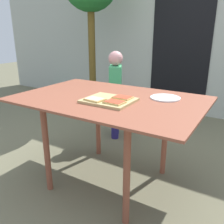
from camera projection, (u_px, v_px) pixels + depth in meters
ground_plane at (109, 180)px, 2.17m from camera, size 16.00×16.00×0.00m
house_wall_back at (190, 35)px, 3.66m from camera, size 8.00×0.20×2.43m
house_door at (180, 49)px, 3.70m from camera, size 0.90×0.02×2.00m
dining_table at (109, 109)px, 1.95m from camera, size 1.48×0.97×0.77m
cutting_board at (109, 100)px, 1.81m from camera, size 0.37×0.30×0.02m
pizza_slice_near_left at (95, 99)px, 1.78m from camera, size 0.15×0.12×0.01m
pizza_slice_far_right at (123, 97)px, 1.83m from camera, size 0.14×0.11×0.01m
pizza_slice_near_right at (114, 102)px, 1.71m from camera, size 0.15×0.11×0.01m
plate_white_right at (165, 98)px, 1.90m from camera, size 0.24×0.24×0.01m
child_left at (115, 89)px, 2.89m from camera, size 0.23×0.28×1.05m
garden_hose_coil at (56, 95)px, 4.94m from camera, size 0.37×0.37×0.03m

